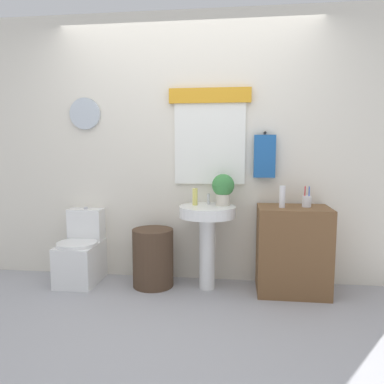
# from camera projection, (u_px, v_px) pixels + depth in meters

# --- Properties ---
(ground_plane) EXTENTS (8.00, 8.00, 0.00)m
(ground_plane) POSITION_uv_depth(u_px,v_px,m) (167.00, 331.00, 2.65)
(ground_plane) COLOR #A3A3A8
(back_wall) EXTENTS (4.40, 0.18, 2.60)m
(back_wall) POSITION_uv_depth(u_px,v_px,m) (189.00, 149.00, 3.62)
(back_wall) COLOR silver
(back_wall) RESTS_ON ground_plane
(toilet) EXTENTS (0.38, 0.51, 0.72)m
(toilet) POSITION_uv_depth(u_px,v_px,m) (82.00, 254.00, 3.61)
(toilet) COLOR white
(toilet) RESTS_ON ground_plane
(laundry_hamper) EXTENTS (0.39, 0.39, 0.55)m
(laundry_hamper) POSITION_uv_depth(u_px,v_px,m) (153.00, 258.00, 3.49)
(laundry_hamper) COLOR #4C3828
(laundry_hamper) RESTS_ON ground_plane
(pedestal_sink) EXTENTS (0.52, 0.52, 0.78)m
(pedestal_sink) POSITION_uv_depth(u_px,v_px,m) (207.00, 227.00, 3.39)
(pedestal_sink) COLOR white
(pedestal_sink) RESTS_ON ground_plane
(faucet) EXTENTS (0.03, 0.03, 0.10)m
(faucet) POSITION_uv_depth(u_px,v_px,m) (208.00, 199.00, 3.48)
(faucet) COLOR silver
(faucet) RESTS_ON pedestal_sink
(wooden_cabinet) EXTENTS (0.63, 0.44, 0.79)m
(wooden_cabinet) POSITION_uv_depth(u_px,v_px,m) (293.00, 250.00, 3.31)
(wooden_cabinet) COLOR brown
(wooden_cabinet) RESTS_ON ground_plane
(soap_bottle) EXTENTS (0.05, 0.05, 0.16)m
(soap_bottle) POSITION_uv_depth(u_px,v_px,m) (195.00, 197.00, 3.42)
(soap_bottle) COLOR #DBD166
(soap_bottle) RESTS_ON pedestal_sink
(potted_plant) EXTENTS (0.21, 0.21, 0.29)m
(potted_plant) POSITION_uv_depth(u_px,v_px,m) (223.00, 188.00, 3.39)
(potted_plant) COLOR beige
(potted_plant) RESTS_ON pedestal_sink
(lotion_bottle) EXTENTS (0.05, 0.05, 0.19)m
(lotion_bottle) POSITION_uv_depth(u_px,v_px,m) (282.00, 197.00, 3.23)
(lotion_bottle) COLOR white
(lotion_bottle) RESTS_ON wooden_cabinet
(toothbrush_cup) EXTENTS (0.08, 0.08, 0.19)m
(toothbrush_cup) POSITION_uv_depth(u_px,v_px,m) (307.00, 201.00, 3.27)
(toothbrush_cup) COLOR silver
(toothbrush_cup) RESTS_ON wooden_cabinet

